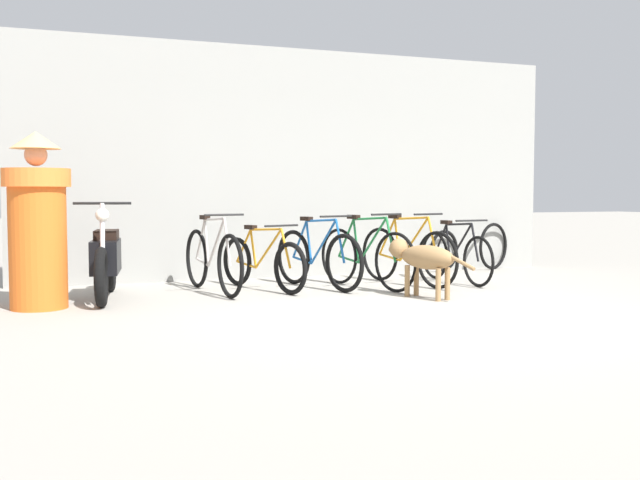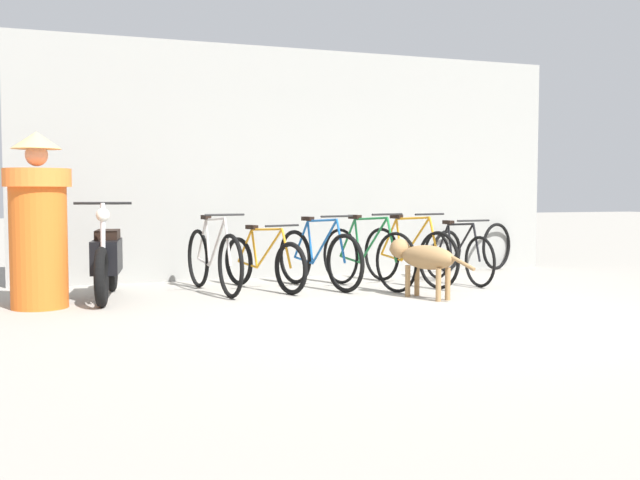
# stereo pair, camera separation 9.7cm
# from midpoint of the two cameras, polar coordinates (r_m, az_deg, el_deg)

# --- Properties ---
(ground_plane) EXTENTS (60.00, 60.00, 0.00)m
(ground_plane) POSITION_cam_midpoint_polar(r_m,az_deg,el_deg) (7.18, 7.53, -5.63)
(ground_plane) COLOR #9E998E
(shop_wall_back) EXTENTS (7.61, 0.20, 3.10)m
(shop_wall_back) POSITION_cam_midpoint_polar(r_m,az_deg,el_deg) (10.36, -1.83, 5.83)
(shop_wall_back) COLOR gray
(shop_wall_back) RESTS_ON ground
(bicycle_0) EXTENTS (0.46, 1.78, 0.92)m
(bicycle_0) POSITION_cam_midpoint_polar(r_m,az_deg,el_deg) (8.70, -8.51, -1.52)
(bicycle_0) COLOR black
(bicycle_0) RESTS_ON ground
(bicycle_1) EXTENTS (0.63, 1.63, 0.79)m
(bicycle_1) POSITION_cam_midpoint_polar(r_m,az_deg,el_deg) (8.87, -4.73, -1.75)
(bicycle_1) COLOR black
(bicycle_1) RESTS_ON ground
(bicycle_2) EXTENTS (0.59, 1.65, 0.89)m
(bicycle_2) POSITION_cam_midpoint_polar(r_m,az_deg,el_deg) (9.00, -0.49, -1.40)
(bicycle_2) COLOR black
(bicycle_2) RESTS_ON ground
(bicycle_3) EXTENTS (0.59, 1.69, 0.91)m
(bicycle_3) POSITION_cam_midpoint_polar(r_m,az_deg,el_deg) (9.03, 3.20, -1.28)
(bicycle_3) COLOR black
(bicycle_3) RESTS_ON ground
(bicycle_4) EXTENTS (0.56, 1.71, 0.90)m
(bicycle_4) POSITION_cam_midpoint_polar(r_m,az_deg,el_deg) (9.40, 6.36, -1.14)
(bicycle_4) COLOR black
(bicycle_4) RESTS_ON ground
(bicycle_5) EXTENTS (0.46, 1.61, 0.82)m
(bicycle_5) POSITION_cam_midpoint_polar(r_m,az_deg,el_deg) (9.70, 10.00, -1.21)
(bicycle_5) COLOR black
(bicycle_5) RESTS_ON ground
(motorcycle) EXTENTS (0.58, 1.85, 1.06)m
(motorcycle) POSITION_cam_midpoint_polar(r_m,az_deg,el_deg) (8.40, -16.32, -1.50)
(motorcycle) COLOR black
(motorcycle) RESTS_ON ground
(stray_dog) EXTENTS (0.51, 1.20, 0.63)m
(stray_dog) POSITION_cam_midpoint_polar(r_m,az_deg,el_deg) (8.25, 7.46, -1.32)
(stray_dog) COLOR #997247
(stray_dog) RESTS_ON ground
(person_in_robes) EXTENTS (0.91, 0.91, 1.75)m
(person_in_robes) POSITION_cam_midpoint_polar(r_m,az_deg,el_deg) (7.91, -21.06, 1.31)
(person_in_robes) COLOR orange
(person_in_robes) RESTS_ON ground
(spare_tire_left) EXTENTS (0.66, 0.31, 0.70)m
(spare_tire_left) POSITION_cam_midpoint_polar(r_m,az_deg,el_deg) (11.48, 12.83, -0.46)
(spare_tire_left) COLOR black
(spare_tire_left) RESTS_ON ground
(spare_tire_right) EXTENTS (0.59, 0.25, 0.61)m
(spare_tire_right) POSITION_cam_midpoint_polar(r_m,az_deg,el_deg) (11.06, 9.18, -0.81)
(spare_tire_right) COLOR black
(spare_tire_right) RESTS_ON ground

